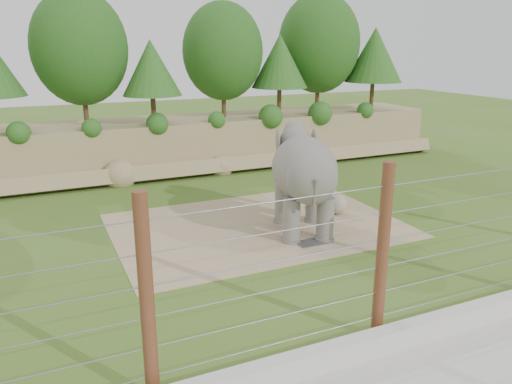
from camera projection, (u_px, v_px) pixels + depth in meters
name	position (u px, v px, depth m)	size (l,w,h in m)	color
ground	(283.00, 260.00, 15.05)	(90.00, 90.00, 0.00)	#436A1C
back_embankment	(180.00, 91.00, 25.22)	(30.00, 5.52, 8.77)	tan
dirt_patch	(257.00, 226.00, 17.87)	(10.00, 7.00, 0.02)	tan
drain_grate	(312.00, 242.00, 16.30)	(1.00, 0.60, 0.03)	#262628
elephant	(304.00, 183.00, 16.87)	(1.84, 4.29, 3.48)	#67635C
stone_ball	(337.00, 204.00, 18.99)	(0.75, 0.75, 0.75)	gray
retaining_wall	(391.00, 338.00, 10.61)	(26.00, 0.35, 0.50)	beige
barrier_fence	(382.00, 254.00, 10.55)	(20.26, 0.26, 4.00)	brown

